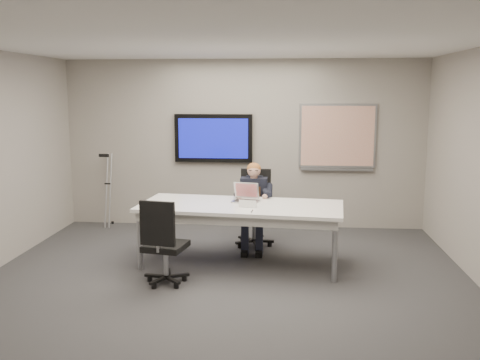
# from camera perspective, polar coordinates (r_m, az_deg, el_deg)

# --- Properties ---
(floor) EXTENTS (6.00, 6.00, 0.02)m
(floor) POSITION_cam_1_polar(r_m,az_deg,el_deg) (6.35, -1.81, -11.53)
(floor) COLOR #333335
(floor) RESTS_ON ground
(ceiling) EXTENTS (6.00, 6.00, 0.02)m
(ceiling) POSITION_cam_1_polar(r_m,az_deg,el_deg) (5.96, -1.96, 14.50)
(ceiling) COLOR white
(ceiling) RESTS_ON wall_back
(wall_back) EXTENTS (6.00, 0.02, 2.80)m
(wall_back) POSITION_cam_1_polar(r_m,az_deg,el_deg) (8.96, 0.38, 3.85)
(wall_back) COLOR #9E978E
(wall_back) RESTS_ON ground
(wall_front) EXTENTS (6.00, 0.02, 2.80)m
(wall_front) POSITION_cam_1_polar(r_m,az_deg,el_deg) (3.10, -8.46, -7.03)
(wall_front) COLOR #9E978E
(wall_front) RESTS_ON ground
(conference_table) EXTENTS (2.73, 1.35, 0.81)m
(conference_table) POSITION_cam_1_polar(r_m,az_deg,el_deg) (7.01, 0.08, -3.36)
(conference_table) COLOR white
(conference_table) RESTS_ON ground
(tv_display) EXTENTS (1.30, 0.09, 0.80)m
(tv_display) POSITION_cam_1_polar(r_m,az_deg,el_deg) (8.95, -2.85, 4.48)
(tv_display) COLOR black
(tv_display) RESTS_ON wall_back
(whiteboard) EXTENTS (1.25, 0.08, 1.10)m
(whiteboard) POSITION_cam_1_polar(r_m,az_deg,el_deg) (8.93, 10.35, 4.52)
(whiteboard) COLOR #989AA0
(whiteboard) RESTS_ON wall_back
(office_chair_far) EXTENTS (0.57, 0.57, 1.13)m
(office_chair_far) POSITION_cam_1_polar(r_m,az_deg,el_deg) (7.98, 1.54, -4.51)
(office_chair_far) COLOR black
(office_chair_far) RESTS_ON ground
(office_chair_near) EXTENTS (0.58, 0.58, 1.05)m
(office_chair_near) POSITION_cam_1_polar(r_m,az_deg,el_deg) (6.45, -8.07, -8.24)
(office_chair_near) COLOR black
(office_chair_near) RESTS_ON ground
(seated_person) EXTENTS (0.39, 0.67, 1.26)m
(seated_person) POSITION_cam_1_polar(r_m,az_deg,el_deg) (7.70, 1.41, -3.83)
(seated_person) COLOR #1D2131
(seated_person) RESTS_ON office_chair_far
(crutch) EXTENTS (0.27, 0.68, 1.34)m
(crutch) POSITION_cam_1_polar(r_m,az_deg,el_deg) (9.31, -13.87, -0.92)
(crutch) COLOR #B1B3B9
(crutch) RESTS_ON ground
(laptop) EXTENTS (0.39, 0.39, 0.24)m
(laptop) POSITION_cam_1_polar(r_m,az_deg,el_deg) (7.19, 0.64, -1.79)
(laptop) COLOR #A7A7A9
(laptop) RESTS_ON conference_table
(name_tent) EXTENTS (0.24, 0.10, 0.09)m
(name_tent) POSITION_cam_1_polar(r_m,az_deg,el_deg) (6.83, 0.82, -2.53)
(name_tent) COLOR white
(name_tent) RESTS_ON conference_table
(pen) EXTENTS (0.02, 0.13, 0.01)m
(pen) POSITION_cam_1_polar(r_m,az_deg,el_deg) (6.60, 1.30, -3.31)
(pen) COLOR black
(pen) RESTS_ON conference_table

